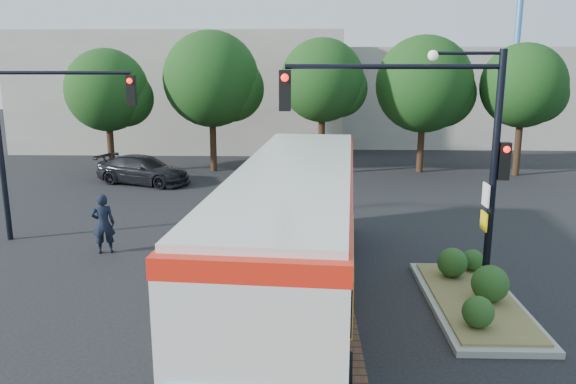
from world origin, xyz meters
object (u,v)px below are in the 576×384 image
(traffic_island, at_px, (474,291))
(signal_pole_left, at_px, (32,127))
(signal_pole_main, at_px, (444,138))
(parked_car, at_px, (143,170))
(officer, at_px, (103,224))
(city_bus, at_px, (296,226))

(traffic_island, relative_size, signal_pole_left, 0.87)
(signal_pole_main, bearing_deg, parked_car, 128.89)
(officer, distance_m, parked_car, 10.68)
(officer, bearing_deg, signal_pole_left, -41.88)
(signal_pole_main, height_order, parked_car, signal_pole_main)
(city_bus, relative_size, signal_pole_left, 2.19)
(traffic_island, xyz_separation_m, parked_car, (-12.29, 14.14, 0.37))
(city_bus, height_order, officer, city_bus)
(signal_pole_main, xyz_separation_m, signal_pole_left, (-12.23, 4.80, -0.29))
(traffic_island, bearing_deg, signal_pole_left, 159.64)
(signal_pole_left, bearing_deg, city_bus, -28.27)
(city_bus, bearing_deg, traffic_island, 2.26)
(city_bus, xyz_separation_m, signal_pole_main, (3.50, -0.11, 2.22))
(signal_pole_main, xyz_separation_m, officer, (-9.62, 3.51, -3.20))
(signal_pole_main, bearing_deg, signal_pole_left, 158.55)
(traffic_island, relative_size, officer, 2.70)
(traffic_island, height_order, signal_pole_main, signal_pole_main)
(parked_car, bearing_deg, officer, -151.04)
(signal_pole_main, distance_m, signal_pole_left, 13.14)
(traffic_island, distance_m, officer, 11.19)
(signal_pole_left, relative_size, officer, 3.12)
(traffic_island, xyz_separation_m, signal_pole_main, (-0.96, 0.09, 3.83))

